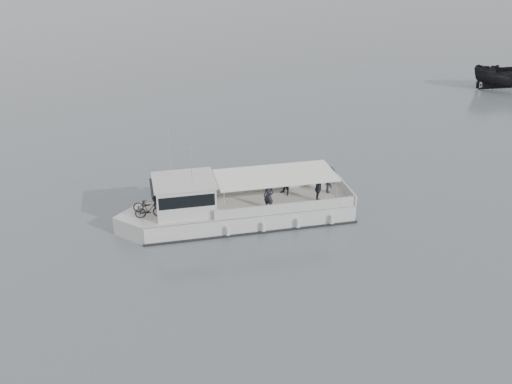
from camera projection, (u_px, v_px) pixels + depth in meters
ground at (162, 211)px, 31.77m from camera, size 1400.00×1400.00×0.00m
tour_boat at (228, 208)px, 30.18m from camera, size 12.52×6.61×5.33m
dark_motorboat at (508, 77)px, 53.43m from camera, size 6.75×5.72×2.52m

